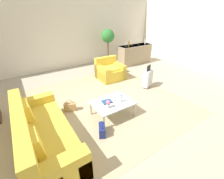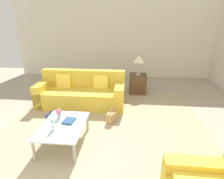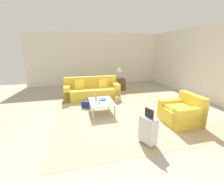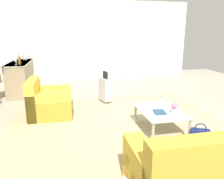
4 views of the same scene
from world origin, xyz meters
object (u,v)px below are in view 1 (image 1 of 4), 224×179
(coffee_table, at_px, (112,104))
(couch, at_px, (41,135))
(wine_glass_left_of_centre, at_px, (132,43))
(wine_bottle_amber, at_px, (129,44))
(coffee_table_book, at_px, (107,102))
(wine_glass_rightmost, at_px, (145,42))
(potted_ficus, at_px, (108,41))
(handbag_navy, at_px, (102,130))
(suitcase_silver, at_px, (148,78))
(armchair, at_px, (109,72))
(handbag_tan, at_px, (70,107))
(bar_console, at_px, (135,54))
(flower_vase, at_px, (108,103))
(wine_bottle_clear, at_px, (145,42))
(wine_glass_right_of_centre, at_px, (139,42))
(wine_glass_leftmost, at_px, (126,44))
(water_bottle, at_px, (121,98))

(coffee_table, bearing_deg, couch, -176.82)
(wine_glass_left_of_centre, distance_m, wine_bottle_amber, 0.37)
(coffee_table_book, relative_size, wine_glass_rightmost, 1.56)
(potted_ficus, bearing_deg, wine_glass_left_of_centre, -27.34)
(handbag_navy, bearing_deg, suitcase_silver, 24.21)
(wine_glass_left_of_centre, relative_size, potted_ficus, 0.09)
(armchair, distance_m, suitcase_silver, 1.63)
(coffee_table, height_order, potted_ficus, potted_ficus)
(handbag_tan, bearing_deg, bar_console, 27.35)
(flower_vase, height_order, wine_bottle_clear, wine_bottle_clear)
(coffee_table_book, bearing_deg, flower_vase, -105.64)
(flower_vase, bearing_deg, wine_glass_right_of_centre, 39.76)
(wine_glass_leftmost, bearing_deg, flower_vase, -133.70)
(wine_glass_right_of_centre, bearing_deg, coffee_table, -139.94)
(wine_glass_right_of_centre, bearing_deg, handbag_tan, -153.52)
(coffee_table, relative_size, wine_glass_rightmost, 6.80)
(couch, height_order, coffee_table, couch)
(handbag_tan, bearing_deg, suitcase_silver, -2.60)
(flower_vase, height_order, potted_ficus, potted_ficus)
(handbag_navy, bearing_deg, bar_console, 41.05)
(coffee_table_book, distance_m, handbag_navy, 0.79)
(coffee_table_book, distance_m, flower_vase, 0.27)
(wine_bottle_amber, bearing_deg, water_bottle, -131.63)
(armchair, xyz_separation_m, bar_console, (2.20, 0.93, 0.21))
(flower_vase, relative_size, bar_console, 0.11)
(flower_vase, distance_m, wine_bottle_clear, 5.32)
(coffee_table, bearing_deg, potted_ficus, 59.26)
(couch, relative_size, wine_glass_leftmost, 15.29)
(water_bottle, xyz_separation_m, bar_console, (3.30, 3.20, -0.01))
(wine_bottle_clear, bearing_deg, handbag_tan, -156.37)
(wine_bottle_amber, bearing_deg, coffee_table, -134.58)
(water_bottle, relative_size, wine_glass_leftmost, 1.32)
(coffee_table_book, relative_size, bar_console, 0.13)
(couch, height_order, wine_glass_right_of_centre, wine_glass_right_of_centre)
(potted_ficus, bearing_deg, flower_vase, -122.15)
(wine_glass_right_of_centre, relative_size, handbag_tan, 0.43)
(flower_vase, distance_m, wine_glass_right_of_centre, 5.15)
(coffee_table, bearing_deg, suitcase_silver, 19.29)
(wine_glass_left_of_centre, distance_m, wine_bottle_clear, 0.77)
(water_bottle, distance_m, handbag_navy, 0.96)
(couch, distance_m, flower_vase, 1.60)
(wine_glass_rightmost, relative_size, handbag_navy, 0.43)
(armchair, bearing_deg, wine_glass_leftmost, 30.09)
(wine_glass_rightmost, bearing_deg, couch, -151.85)
(coffee_table, xyz_separation_m, coffee_table_book, (-0.12, 0.08, 0.06))
(wine_bottle_clear, bearing_deg, water_bottle, -141.21)
(suitcase_silver, bearing_deg, bar_console, 57.99)
(couch, distance_m, wine_glass_right_of_centre, 6.43)
(suitcase_silver, bearing_deg, wine_glass_rightmost, 48.01)
(handbag_tan, bearing_deg, flower_vase, -55.84)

